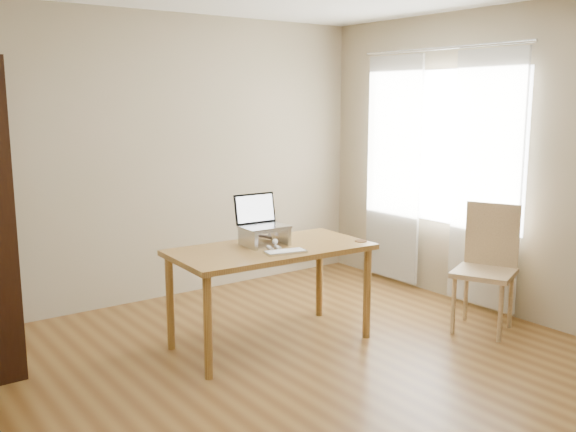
# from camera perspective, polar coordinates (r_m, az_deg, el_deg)

# --- Properties ---
(room) EXTENTS (4.04, 4.54, 2.64)m
(room) POSITION_cam_1_polar(r_m,az_deg,el_deg) (4.17, 4.21, 3.02)
(room) COLOR #573617
(room) RESTS_ON ground
(curtains) EXTENTS (0.03, 1.90, 2.25)m
(curtains) POSITION_cam_1_polar(r_m,az_deg,el_deg) (6.07, 13.03, 3.81)
(curtains) COLOR silver
(curtains) RESTS_ON ground
(desk) EXTENTS (1.52, 0.81, 0.75)m
(desk) POSITION_cam_1_polar(r_m,az_deg,el_deg) (4.79, -1.55, -3.83)
(desk) COLOR brown
(desk) RESTS_ON ground
(laptop_stand) EXTENTS (0.32, 0.25, 0.13)m
(laptop_stand) POSITION_cam_1_polar(r_m,az_deg,el_deg) (4.82, -2.10, -1.64)
(laptop_stand) COLOR silver
(laptop_stand) RESTS_ON desk
(laptop) EXTENTS (0.36, 0.30, 0.24)m
(laptop) POSITION_cam_1_polar(r_m,az_deg,el_deg) (4.85, -2.51, -0.24)
(laptop) COLOR silver
(laptop) RESTS_ON laptop_stand
(keyboard) EXTENTS (0.32, 0.18, 0.02)m
(keyboard) POSITION_cam_1_polar(r_m,az_deg,el_deg) (4.58, -0.24, -3.20)
(keyboard) COLOR silver
(keyboard) RESTS_ON desk
(coaster) EXTENTS (0.10, 0.10, 0.01)m
(coaster) POSITION_cam_1_polar(r_m,az_deg,el_deg) (4.99, 6.49, -2.22)
(coaster) COLOR brown
(coaster) RESTS_ON desk
(cat) EXTENTS (0.23, 0.47, 0.14)m
(cat) POSITION_cam_1_polar(r_m,az_deg,el_deg) (4.85, -2.23, -1.83)
(cat) COLOR #493F3A
(cat) RESTS_ON desk
(chair) EXTENTS (0.59, 0.59, 1.01)m
(chair) POSITION_cam_1_polar(r_m,az_deg,el_deg) (5.37, 17.58, -3.99)
(chair) COLOR tan
(chair) RESTS_ON ground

